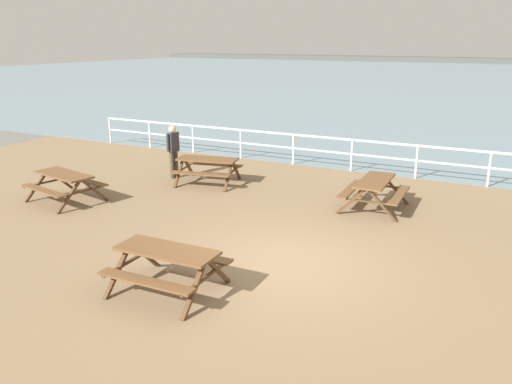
% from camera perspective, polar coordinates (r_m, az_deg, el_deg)
% --- Properties ---
extents(ground_plane, '(30.00, 24.00, 0.20)m').
position_cam_1_polar(ground_plane, '(10.21, 3.06, -8.47)').
color(ground_plane, '#846B4C').
extents(sea_band, '(142.00, 90.00, 0.01)m').
position_cam_1_polar(sea_band, '(61.46, 24.20, 11.28)').
color(sea_band, gray).
rests_on(sea_band, ground).
extents(distant_shoreline, '(142.00, 6.00, 1.80)m').
position_cam_1_polar(distant_shoreline, '(104.35, 25.87, 12.71)').
color(distant_shoreline, '#4C4C47').
rests_on(distant_shoreline, ground).
extents(seaward_railing, '(23.07, 0.07, 1.08)m').
position_cam_1_polar(seaward_railing, '(16.99, 13.97, 4.35)').
color(seaward_railing, white).
rests_on(seaward_railing, ground).
extents(picnic_table_near_left, '(1.84, 1.58, 0.80)m').
position_cam_1_polar(picnic_table_near_left, '(9.04, -9.82, -7.38)').
color(picnic_table_near_left, brown).
rests_on(picnic_table_near_left, ground).
extents(picnic_table_near_right, '(2.06, 1.83, 0.80)m').
position_cam_1_polar(picnic_table_near_right, '(14.69, -20.47, 1.21)').
color(picnic_table_near_right, brown).
rests_on(picnic_table_near_right, ground).
extents(picnic_table_mid_centre, '(2.07, 1.85, 0.80)m').
position_cam_1_polar(picnic_table_mid_centre, '(15.59, -5.39, 3.05)').
color(picnic_table_mid_centre, brown).
rests_on(picnic_table_mid_centre, ground).
extents(picnic_table_far_left, '(1.59, 1.85, 0.80)m').
position_cam_1_polar(picnic_table_far_left, '(13.50, 13.01, 0.55)').
color(picnic_table_far_left, brown).
rests_on(picnic_table_far_left, ground).
extents(visitor, '(0.27, 0.52, 1.66)m').
position_cam_1_polar(visitor, '(16.28, -9.17, 4.81)').
color(visitor, '#4C4233').
rests_on(visitor, ground).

